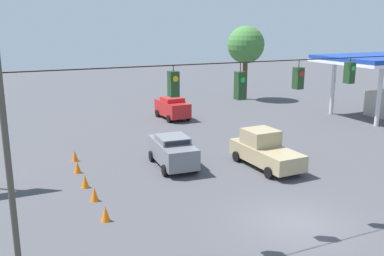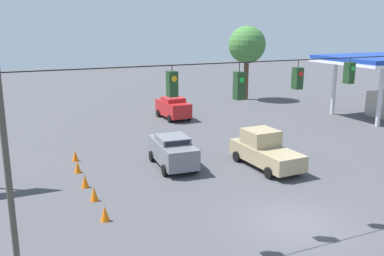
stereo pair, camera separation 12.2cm
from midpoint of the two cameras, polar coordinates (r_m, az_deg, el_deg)
ground_plane at (r=18.92m, az=13.49°, el=-12.16°), size 140.00×140.00×0.00m
overhead_signal_span at (r=17.68m, az=13.56°, el=2.90°), size 21.79×0.38×7.75m
sedan_grey_withflow_mid at (r=24.89m, az=-2.73°, el=-3.04°), size 2.29×4.40×1.84m
pickup_truck_tan_crossing_near at (r=25.22m, az=9.53°, el=-2.96°), size 2.27×5.06×2.12m
sedan_red_oncoming_deep at (r=37.48m, az=-2.72°, el=2.73°), size 2.15×3.95×1.89m
traffic_cone_nearest at (r=18.78m, az=-11.64°, el=-11.11°), size 0.40×0.40×0.68m
traffic_cone_second at (r=20.87m, az=-13.04°, el=-8.58°), size 0.40×0.40×0.68m
traffic_cone_third at (r=22.59m, az=-14.22°, el=-6.90°), size 0.40×0.40×0.68m
traffic_cone_fourth at (r=24.86m, az=-15.17°, el=-5.04°), size 0.40×0.40×0.68m
traffic_cone_fifth at (r=26.98m, az=-15.48°, el=-3.57°), size 0.40×0.40×0.68m
tree_horizon_left at (r=47.03m, az=7.11°, el=10.88°), size 3.99×3.99×7.93m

